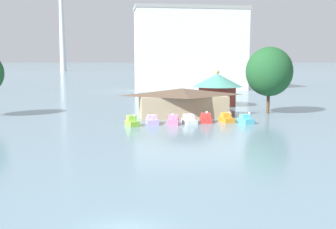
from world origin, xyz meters
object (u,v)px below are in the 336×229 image
background_building_block (190,49)px  pedal_boat_red (206,119)px  pedal_boat_orange (226,118)px  pedal_boat_white (189,120)px  boathouse (182,102)px  green_roof_pavilion (217,87)px  pedal_boat_cyan (246,120)px  pedal_boat_pink (173,121)px  pedal_boat_lime (132,122)px  pedal_boat_lavender (152,120)px  shoreline_tree_right (269,72)px

background_building_block → pedal_boat_red: bearing=-99.2°
pedal_boat_orange → background_building_block: bearing=162.8°
pedal_boat_white → background_building_block: 64.54m
boathouse → background_building_block: (12.35, 54.71, 9.90)m
background_building_block → green_roof_pavilion: bearing=-93.7°
pedal_boat_white → pedal_boat_cyan: pedal_boat_cyan is taller
pedal_boat_pink → pedal_boat_orange: (8.16, 1.06, -0.03)m
pedal_boat_lime → pedal_boat_white: bearing=78.9°
pedal_boat_lime → pedal_boat_lavender: bearing=93.5°
shoreline_tree_right → green_roof_pavilion: bearing=114.2°
pedal_boat_pink → green_roof_pavilion: 25.26m
pedal_boat_white → green_roof_pavilion: green_roof_pavilion is taller
green_roof_pavilion → shoreline_tree_right: size_ratio=0.87×
pedal_boat_red → pedal_boat_cyan: (5.49, -1.82, -0.02)m
pedal_boat_white → green_roof_pavilion: (9.90, 21.16, 3.09)m
pedal_boat_lime → background_building_block: 67.54m
pedal_boat_pink → green_roof_pavilion: size_ratio=0.27×
pedal_boat_lavender → green_roof_pavilion: bearing=141.8°
pedal_boat_red → background_building_block: background_building_block is taller
pedal_boat_lime → pedal_boat_white: size_ratio=0.93×
background_building_block → shoreline_tree_right: bearing=-86.9°
pedal_boat_white → shoreline_tree_right: (15.51, 8.66, 6.62)m
pedal_boat_lime → pedal_boat_orange: size_ratio=1.03×
pedal_boat_red → pedal_boat_orange: size_ratio=1.11×
pedal_boat_red → pedal_boat_lime: bearing=-73.9°
pedal_boat_orange → green_roof_pavilion: size_ratio=0.26×
pedal_boat_pink → pedal_boat_white: size_ratio=0.95×
pedal_boat_lavender → pedal_boat_red: pedal_boat_red is taller
boathouse → pedal_boat_red: bearing=-70.4°
pedal_boat_white → background_building_block: size_ratio=0.08×
green_roof_pavilion → background_building_block: background_building_block is taller
pedal_boat_cyan → shoreline_tree_right: size_ratio=0.23×
pedal_boat_lime → pedal_boat_lavender: 3.14m
green_roof_pavilion → pedal_boat_orange: bearing=-101.4°
boathouse → shoreline_tree_right: shoreline_tree_right is taller
pedal_boat_white → background_building_block: background_building_block is taller
shoreline_tree_right → background_building_block: bearing=93.1°
pedal_boat_red → green_roof_pavilion: size_ratio=0.29×
shoreline_tree_right → pedal_boat_cyan: bearing=-127.0°
background_building_block → pedal_boat_white: bearing=-101.4°
pedal_boat_pink → green_roof_pavilion: (12.36, 21.81, 3.05)m
pedal_boat_lime → background_building_block: (20.91, 63.15, 11.69)m
pedal_boat_lime → pedal_boat_cyan: bearing=71.8°
pedal_boat_lavender → pedal_boat_red: (8.05, 0.53, 0.02)m
green_roof_pavilion → background_building_block: 42.03m
pedal_boat_lime → pedal_boat_pink: 5.87m
pedal_boat_pink → pedal_boat_red: pedal_boat_red is taller
shoreline_tree_right → pedal_boat_pink: bearing=-152.6°
pedal_boat_orange → background_building_block: size_ratio=0.08×
pedal_boat_lavender → pedal_boat_pink: pedal_boat_pink is taller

